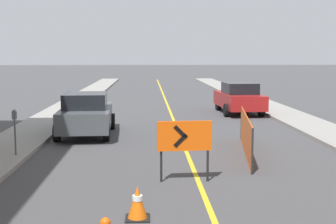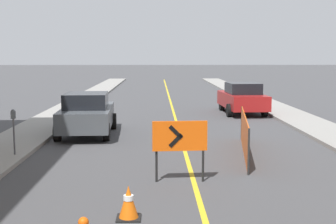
{
  "view_description": "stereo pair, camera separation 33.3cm",
  "coord_description": "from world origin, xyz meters",
  "px_view_note": "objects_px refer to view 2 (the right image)",
  "views": [
    {
      "loc": [
        -1.2,
        10.3,
        2.99
      ],
      "look_at": [
        -0.48,
        26.56,
        1.0
      ],
      "focal_mm": 50.0,
      "sensor_mm": 36.0,
      "label": 1
    },
    {
      "loc": [
        -0.87,
        10.29,
        2.99
      ],
      "look_at": [
        -0.48,
        26.56,
        1.0
      ],
      "focal_mm": 50.0,
      "sensor_mm": 36.0,
      "label": 2
    }
  ],
  "objects_px": {
    "parked_car_curb_near": "(87,114)",
    "parking_meter_near_curb": "(13,123)",
    "arrow_barricade_primary": "(180,138)",
    "traffic_cone_fourth": "(129,202)",
    "parked_car_curb_mid": "(242,98)"
  },
  "relations": [
    {
      "from": "parked_car_curb_near",
      "to": "parking_meter_near_curb",
      "type": "relative_size",
      "value": 3.32
    },
    {
      "from": "parking_meter_near_curb",
      "to": "parked_car_curb_near",
      "type": "bearing_deg",
      "value": 69.62
    },
    {
      "from": "parked_car_curb_near",
      "to": "parking_meter_near_curb",
      "type": "bearing_deg",
      "value": -113.01
    },
    {
      "from": "arrow_barricade_primary",
      "to": "parked_car_curb_near",
      "type": "height_order",
      "value": "parked_car_curb_near"
    },
    {
      "from": "traffic_cone_fourth",
      "to": "parking_meter_near_curb",
      "type": "distance_m",
      "value": 6.29
    },
    {
      "from": "parked_car_curb_near",
      "to": "parked_car_curb_mid",
      "type": "height_order",
      "value": "same"
    },
    {
      "from": "parked_car_curb_near",
      "to": "parked_car_curb_mid",
      "type": "xyz_separation_m",
      "value": [
        6.99,
        6.23,
        0.0
      ]
    },
    {
      "from": "arrow_barricade_primary",
      "to": "parked_car_curb_mid",
      "type": "bearing_deg",
      "value": 69.55
    },
    {
      "from": "traffic_cone_fourth",
      "to": "parked_car_curb_near",
      "type": "relative_size",
      "value": 0.14
    },
    {
      "from": "arrow_barricade_primary",
      "to": "parking_meter_near_curb",
      "type": "distance_m",
      "value": 5.33
    },
    {
      "from": "arrow_barricade_primary",
      "to": "parking_meter_near_curb",
      "type": "bearing_deg",
      "value": 147.13
    },
    {
      "from": "parked_car_curb_near",
      "to": "arrow_barricade_primary",
      "type": "bearing_deg",
      "value": -67.19
    },
    {
      "from": "parked_car_curb_mid",
      "to": "parking_meter_near_curb",
      "type": "xyz_separation_m",
      "value": [
        -8.49,
        -10.28,
        0.26
      ]
    },
    {
      "from": "traffic_cone_fourth",
      "to": "parking_meter_near_curb",
      "type": "bearing_deg",
      "value": 125.27
    },
    {
      "from": "traffic_cone_fourth",
      "to": "parking_meter_near_curb",
      "type": "relative_size",
      "value": 0.47
    }
  ]
}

